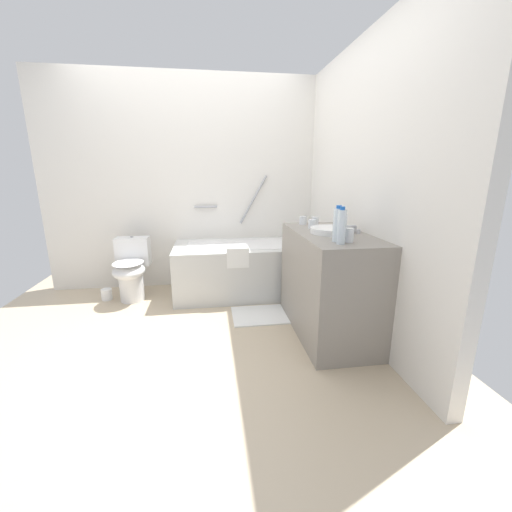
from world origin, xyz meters
The scene contains 17 objects.
ground_plane centered at (0.00, 0.00, 0.00)m, with size 3.87×3.87×0.00m, color #C1AD8E.
wall_back_tiled centered at (0.00, 1.22, 1.19)m, with size 3.27×0.10×2.39m, color white.
wall_right_mirror centered at (1.48, 0.00, 1.19)m, with size 0.10×2.74×2.39m, color white.
bathtub centered at (0.60, 0.78, 0.30)m, with size 1.59×0.78×1.30m.
toilet centered at (-0.65, 0.77, 0.33)m, with size 0.35×0.53×0.66m.
vanity_counter centered at (1.16, -0.23, 0.43)m, with size 0.54×1.13×0.86m, color gray.
sink_basin centered at (1.16, -0.24, 0.89)m, with size 0.33×0.33×0.05m, color white.
sink_faucet centered at (1.35, -0.24, 0.89)m, with size 0.11×0.15×0.06m.
water_bottle_0 centered at (1.14, -0.48, 0.96)m, with size 0.07×0.07×0.20m.
water_bottle_1 centered at (1.07, -0.64, 0.98)m, with size 0.06×0.06×0.25m.
water_bottle_2 centered at (1.08, -0.56, 0.98)m, with size 0.07×0.07×0.25m.
drinking_glass_0 centered at (1.08, 0.00, 0.90)m, with size 0.07×0.07×0.08m, color white.
drinking_glass_1 centered at (1.15, -0.59, 0.91)m, with size 0.07×0.07×0.10m, color white.
drinking_glass_2 centered at (1.13, 0.08, 0.91)m, with size 0.06×0.06×0.09m, color white.
drinking_glass_3 centered at (1.06, 0.23, 0.90)m, with size 0.07×0.07×0.08m, color white.
bath_mat centered at (0.72, 0.14, 0.01)m, with size 0.67×0.44×0.01m, color white.
toilet_paper_roll centered at (-0.93, 0.78, 0.06)m, with size 0.11×0.11×0.12m, color white.
Camera 1 is at (0.19, -2.67, 1.34)m, focal length 22.57 mm.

